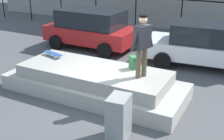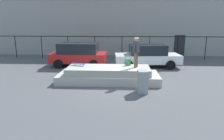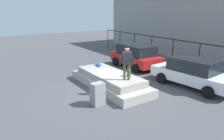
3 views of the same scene
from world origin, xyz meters
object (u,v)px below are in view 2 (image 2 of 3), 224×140
car_red_hatchback_near (79,54)px  utility_box (142,82)px  skateboarder (136,49)px  backpack (128,62)px  skateboard (78,64)px  car_white_sedan_mid (147,56)px

car_red_hatchback_near → utility_box: size_ratio=3.85×
skateboarder → backpack: size_ratio=4.53×
car_red_hatchback_near → utility_box: 7.16m
backpack → utility_box: backpack is taller
skateboard → car_red_hatchback_near: car_red_hatchback_near is taller
car_white_sedan_mid → utility_box: 5.78m
skateboarder → car_red_hatchback_near: (-4.01, 3.95, -0.89)m
backpack → car_white_sedan_mid: (1.49, 3.42, -0.17)m
car_red_hatchback_near → car_white_sedan_mid: size_ratio=0.85×
car_white_sedan_mid → car_red_hatchback_near: bearing=179.4°
backpack → car_white_sedan_mid: size_ratio=0.08×
car_red_hatchback_near → utility_box: bearing=-53.8°
car_red_hatchback_near → skateboard: bearing=-78.2°
skateboarder → skateboard: size_ratio=2.08×
skateboarder → backpack: 1.03m
skateboarder → car_white_sedan_mid: (1.06, 3.90, -0.97)m
skateboard → car_white_sedan_mid: size_ratio=0.17×
utility_box → skateboard: bearing=143.8°
skateboard → utility_box: size_ratio=0.78×
utility_box → backpack: bearing=100.2°
backpack → car_red_hatchback_near: size_ratio=0.09×
utility_box → car_white_sedan_mid: bearing=76.1°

